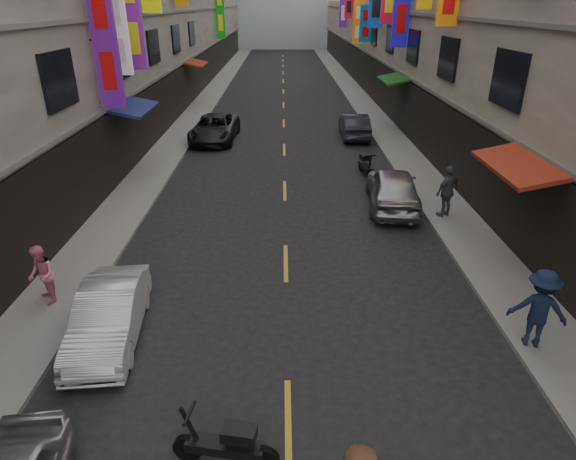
{
  "coord_description": "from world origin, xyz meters",
  "views": [
    {
      "loc": [
        -0.07,
        5.58,
        6.98
      ],
      "look_at": [
        0.01,
        12.88,
        3.5
      ],
      "focal_mm": 30.0,
      "sensor_mm": 36.0,
      "label": 1
    }
  ],
  "objects_px": {
    "car_right_far": "(354,126)",
    "car_right_mid": "(393,188)",
    "car_left_far": "(215,128)",
    "pedestrian_rnear": "(539,308)",
    "pedestrian_rfar": "(447,191)",
    "car_left_mid": "(109,315)",
    "scooter_crossing": "(227,445)",
    "pedestrian_lfar": "(42,275)",
    "scooter_far_right": "(365,165)"
  },
  "relations": [
    {
      "from": "car_right_far",
      "to": "car_right_mid",
      "type": "bearing_deg",
      "value": 91.15
    },
    {
      "from": "car_right_mid",
      "to": "car_left_far",
      "type": "bearing_deg",
      "value": -44.75
    },
    {
      "from": "car_left_far",
      "to": "pedestrian_rnear",
      "type": "relative_size",
      "value": 2.69
    },
    {
      "from": "car_right_mid",
      "to": "pedestrian_rfar",
      "type": "height_order",
      "value": "pedestrian_rfar"
    },
    {
      "from": "car_left_mid",
      "to": "car_right_far",
      "type": "distance_m",
      "value": 19.64
    },
    {
      "from": "scooter_crossing",
      "to": "car_right_far",
      "type": "relative_size",
      "value": 0.44
    },
    {
      "from": "car_right_mid",
      "to": "pedestrian_lfar",
      "type": "relative_size",
      "value": 2.82
    },
    {
      "from": "car_left_far",
      "to": "pedestrian_rnear",
      "type": "distance_m",
      "value": 20.03
    },
    {
      "from": "scooter_crossing",
      "to": "scooter_far_right",
      "type": "xyz_separation_m",
      "value": [
        4.59,
        14.79,
        0.0
      ]
    },
    {
      "from": "car_left_far",
      "to": "pedestrian_rfar",
      "type": "xyz_separation_m",
      "value": [
        9.44,
        -10.74,
        0.35
      ]
    },
    {
      "from": "scooter_crossing",
      "to": "pedestrian_lfar",
      "type": "distance_m",
      "value": 6.87
    },
    {
      "from": "car_left_mid",
      "to": "pedestrian_rnear",
      "type": "height_order",
      "value": "pedestrian_rnear"
    },
    {
      "from": "car_left_mid",
      "to": "car_left_far",
      "type": "distance_m",
      "value": 17.33
    },
    {
      "from": "car_left_far",
      "to": "car_left_mid",
      "type": "bearing_deg",
      "value": -87.82
    },
    {
      "from": "car_right_mid",
      "to": "car_right_far",
      "type": "relative_size",
      "value": 1.08
    },
    {
      "from": "pedestrian_lfar",
      "to": "pedestrian_rnear",
      "type": "xyz_separation_m",
      "value": [
        11.42,
        -1.75,
        0.14
      ]
    },
    {
      "from": "scooter_far_right",
      "to": "pedestrian_rnear",
      "type": "xyz_separation_m",
      "value": [
        1.82,
        -11.86,
        0.59
      ]
    },
    {
      "from": "scooter_crossing",
      "to": "pedestrian_lfar",
      "type": "bearing_deg",
      "value": 57.24
    },
    {
      "from": "car_left_mid",
      "to": "pedestrian_rfar",
      "type": "bearing_deg",
      "value": 28.7
    },
    {
      "from": "car_right_far",
      "to": "pedestrian_rfar",
      "type": "height_order",
      "value": "pedestrian_rfar"
    },
    {
      "from": "scooter_far_right",
      "to": "pedestrian_rfar",
      "type": "height_order",
      "value": "pedestrian_rfar"
    },
    {
      "from": "pedestrian_rnear",
      "to": "car_right_far",
      "type": "bearing_deg",
      "value": -65.19
    },
    {
      "from": "car_right_mid",
      "to": "pedestrian_rfar",
      "type": "distance_m",
      "value": 2.02
    },
    {
      "from": "scooter_far_right",
      "to": "car_right_mid",
      "type": "xyz_separation_m",
      "value": [
        0.42,
        -3.65,
        0.3
      ]
    },
    {
      "from": "pedestrian_lfar",
      "to": "pedestrian_rfar",
      "type": "xyz_separation_m",
      "value": [
        11.66,
        5.3,
        0.14
      ]
    },
    {
      "from": "pedestrian_rnear",
      "to": "pedestrian_rfar",
      "type": "height_order",
      "value": "same"
    },
    {
      "from": "pedestrian_lfar",
      "to": "scooter_crossing",
      "type": "bearing_deg",
      "value": 11.81
    },
    {
      "from": "car_left_mid",
      "to": "car_right_mid",
      "type": "relative_size",
      "value": 0.84
    },
    {
      "from": "scooter_crossing",
      "to": "car_right_mid",
      "type": "distance_m",
      "value": 12.22
    },
    {
      "from": "scooter_crossing",
      "to": "pedestrian_lfar",
      "type": "relative_size",
      "value": 1.15
    },
    {
      "from": "scooter_crossing",
      "to": "pedestrian_rfar",
      "type": "xyz_separation_m",
      "value": [
        6.64,
        9.98,
        0.59
      ]
    },
    {
      "from": "car_right_far",
      "to": "pedestrian_rfar",
      "type": "distance_m",
      "value": 11.5
    },
    {
      "from": "car_right_far",
      "to": "pedestrian_rnear",
      "type": "distance_m",
      "value": 18.48
    },
    {
      "from": "scooter_far_right",
      "to": "car_left_mid",
      "type": "relative_size",
      "value": 0.49
    },
    {
      "from": "scooter_far_right",
      "to": "pedestrian_rnear",
      "type": "relative_size",
      "value": 0.98
    },
    {
      "from": "car_left_far",
      "to": "car_right_far",
      "type": "height_order",
      "value": "car_left_far"
    },
    {
      "from": "scooter_far_right",
      "to": "pedestrian_rnear",
      "type": "distance_m",
      "value": 12.01
    },
    {
      "from": "car_left_mid",
      "to": "pedestrian_rfar",
      "type": "xyz_separation_m",
      "value": [
        9.63,
        6.59,
        0.43
      ]
    },
    {
      "from": "pedestrian_lfar",
      "to": "pedestrian_rfar",
      "type": "bearing_deg",
      "value": 79.29
    },
    {
      "from": "car_left_far",
      "to": "car_right_mid",
      "type": "bearing_deg",
      "value": -47.99
    },
    {
      "from": "car_left_far",
      "to": "car_right_mid",
      "type": "xyz_separation_m",
      "value": [
        7.81,
        -9.58,
        0.06
      ]
    },
    {
      "from": "scooter_crossing",
      "to": "pedestrian_rfar",
      "type": "distance_m",
      "value": 12.0
    },
    {
      "from": "scooter_crossing",
      "to": "pedestrian_rfar",
      "type": "relative_size",
      "value": 0.98
    },
    {
      "from": "pedestrian_lfar",
      "to": "car_right_far",
      "type": "bearing_deg",
      "value": 113.93
    },
    {
      "from": "car_left_mid",
      "to": "pedestrian_lfar",
      "type": "relative_size",
      "value": 2.38
    },
    {
      "from": "scooter_crossing",
      "to": "car_right_far",
      "type": "height_order",
      "value": "car_right_far"
    },
    {
      "from": "pedestrian_rnear",
      "to": "car_left_mid",
      "type": "bearing_deg",
      "value": 17.55
    },
    {
      "from": "scooter_far_right",
      "to": "car_left_far",
      "type": "distance_m",
      "value": 9.48
    },
    {
      "from": "car_right_far",
      "to": "pedestrian_rnear",
      "type": "relative_size",
      "value": 2.21
    },
    {
      "from": "scooter_far_right",
      "to": "car_right_far",
      "type": "bearing_deg",
      "value": -101.4
    }
  ]
}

